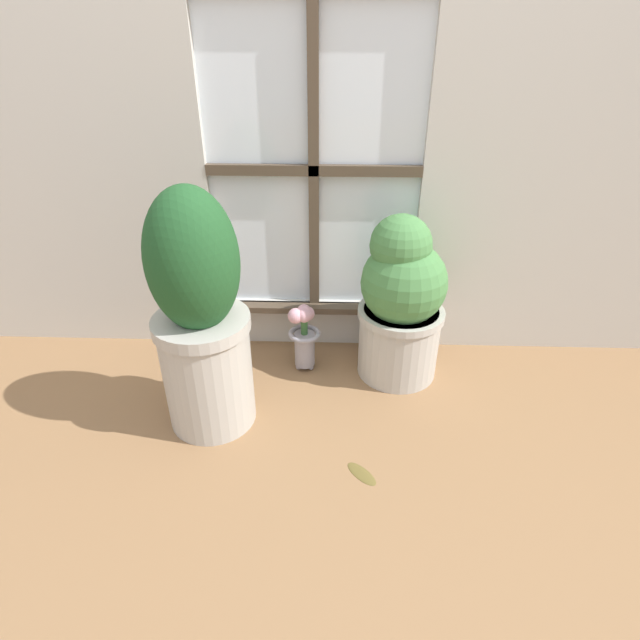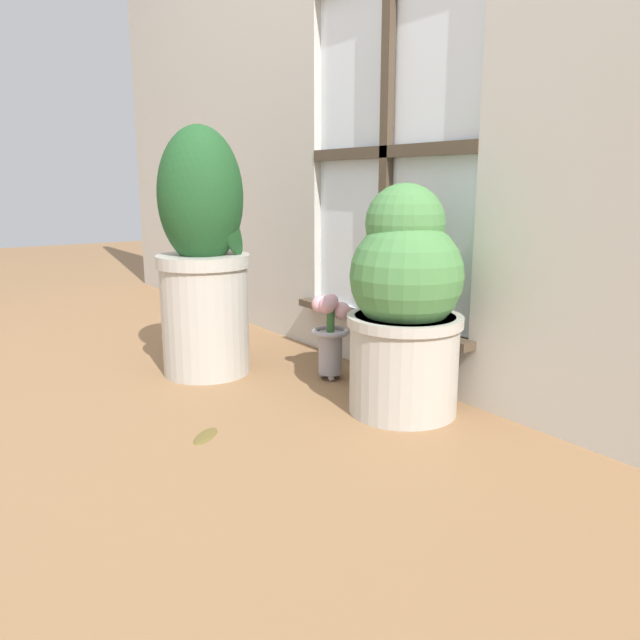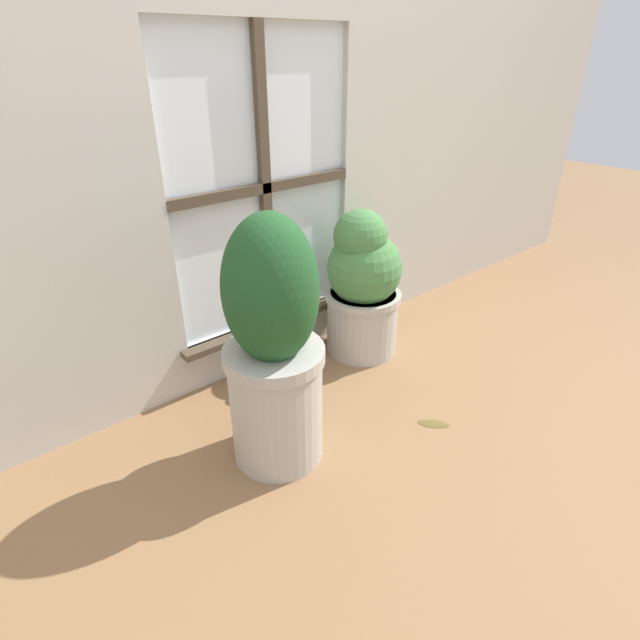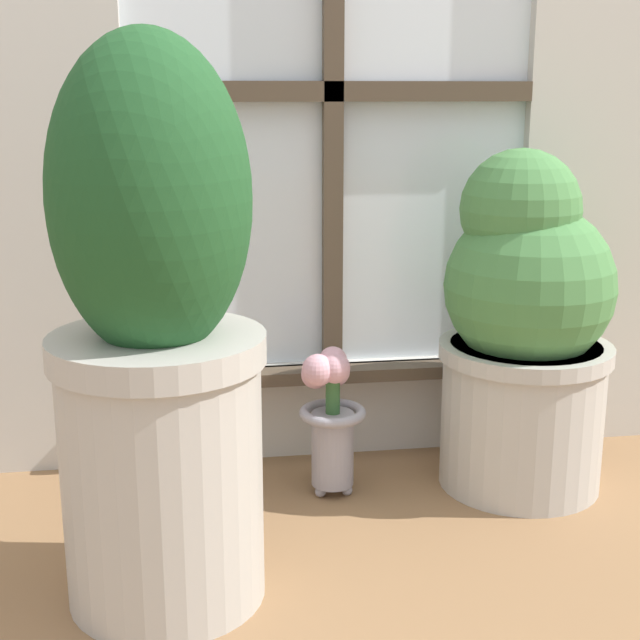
# 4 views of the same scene
# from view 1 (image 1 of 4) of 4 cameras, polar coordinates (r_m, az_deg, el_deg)

# --- Properties ---
(ground_plane) EXTENTS (10.00, 10.00, 0.00)m
(ground_plane) POSITION_cam_1_polar(r_m,az_deg,el_deg) (1.54, -1.75, -16.30)
(ground_plane) COLOR olive
(potted_plant_left) EXTENTS (0.29, 0.29, 0.78)m
(potted_plant_left) POSITION_cam_1_polar(r_m,az_deg,el_deg) (1.51, -13.44, 0.12)
(potted_plant_left) COLOR #B7B2A8
(potted_plant_left) RESTS_ON ground_plane
(potted_plant_right) EXTENTS (0.31, 0.31, 0.61)m
(potted_plant_right) POSITION_cam_1_polar(r_m,az_deg,el_deg) (1.76, 9.27, 2.11)
(potted_plant_right) COLOR #B7B2A8
(potted_plant_right) RESTS_ON ground_plane
(flower_vase) EXTENTS (0.12, 0.12, 0.27)m
(flower_vase) POSITION_cam_1_polar(r_m,az_deg,el_deg) (1.83, -1.91, -1.44)
(flower_vase) COLOR #99939E
(flower_vase) RESTS_ON ground_plane
(fallen_leaf) EXTENTS (0.11, 0.11, 0.01)m
(fallen_leaf) POSITION_cam_1_polar(r_m,az_deg,el_deg) (1.52, 4.79, -17.03)
(fallen_leaf) COLOR brown
(fallen_leaf) RESTS_ON ground_plane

